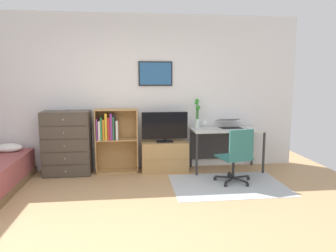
{
  "coord_description": "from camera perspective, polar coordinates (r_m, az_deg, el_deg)",
  "views": [
    {
      "loc": [
        0.08,
        -3.19,
        1.6
      ],
      "look_at": [
        0.62,
        1.5,
        0.89
      ],
      "focal_mm": 33.83,
      "sensor_mm": 36.0,
      "label": 1
    }
  ],
  "objects": [
    {
      "name": "computer_mouse",
      "position": [
        5.65,
        14.06,
        -0.33
      ],
      "size": [
        0.06,
        0.1,
        0.03
      ],
      "primitive_type": "ellipsoid",
      "color": "silver",
      "rests_on": "desk"
    },
    {
      "name": "wine_glass",
      "position": [
        5.43,
        6.7,
        0.78
      ],
      "size": [
        0.07,
        0.07,
        0.18
      ],
      "color": "silver",
      "rests_on": "desk"
    },
    {
      "name": "office_chair",
      "position": [
        4.94,
        12.3,
        -5.07
      ],
      "size": [
        0.58,
        0.57,
        0.86
      ],
      "rotation": [
        0.0,
        0.0,
        0.23
      ],
      "color": "#232326",
      "rests_on": "ground_plane"
    },
    {
      "name": "television",
      "position": [
        5.43,
        -0.59,
        -0.21
      ],
      "size": [
        0.79,
        0.16,
        0.52
      ],
      "color": "black",
      "rests_on": "tv_stand"
    },
    {
      "name": "bookshelf",
      "position": [
        5.5,
        -9.89,
        -1.63
      ],
      "size": [
        0.72,
        0.3,
        1.09
      ],
      "color": "tan",
      "rests_on": "ground_plane"
    },
    {
      "name": "bamboo_vase",
      "position": [
        5.59,
        5.31,
        2.19
      ],
      "size": [
        0.1,
        0.1,
        0.51
      ],
      "color": "silver",
      "rests_on": "desk"
    },
    {
      "name": "desk",
      "position": [
        5.68,
        10.26,
        -1.74
      ],
      "size": [
        1.21,
        0.57,
        0.74
      ],
      "color": "silver",
      "rests_on": "ground_plane"
    },
    {
      "name": "laptop",
      "position": [
        5.67,
        11.03,
        0.33
      ],
      "size": [
        0.41,
        0.44,
        0.17
      ],
      "rotation": [
        0.0,
        0.0,
        0.03
      ],
      "color": "#B7B7BC",
      "rests_on": "desk"
    },
    {
      "name": "wall_back_with_posters",
      "position": [
        5.62,
        -7.4,
        5.92
      ],
      "size": [
        6.12,
        0.09,
        2.7
      ],
      "color": "white",
      "rests_on": "ground_plane"
    },
    {
      "name": "dresser",
      "position": [
        5.55,
        -17.71,
        -2.94
      ],
      "size": [
        0.77,
        0.46,
        1.07
      ],
      "color": "#4C4238",
      "rests_on": "ground_plane"
    },
    {
      "name": "tv_stand",
      "position": [
        5.55,
        -0.61,
        -5.46
      ],
      "size": [
        0.8,
        0.41,
        0.52
      ],
      "color": "tan",
      "rests_on": "ground_plane"
    },
    {
      "name": "area_rug",
      "position": [
        4.97,
        10.75,
        -10.37
      ],
      "size": [
        1.7,
        1.2,
        0.01
      ],
      "primitive_type": "cube",
      "color": "#B2B7BC",
      "rests_on": "ground_plane"
    },
    {
      "name": "ground_plane",
      "position": [
        3.57,
        -7.52,
        -18.24
      ],
      "size": [
        7.2,
        7.2,
        0.0
      ],
      "primitive_type": "plane",
      "color": "tan"
    }
  ]
}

